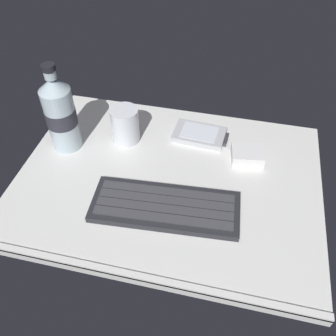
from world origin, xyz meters
TOP-DOWN VIEW (x-y plane):
  - ground_plane at (0.00, -0.23)cm, footprint 64.00×48.00cm
  - keyboard at (1.35, -8.36)cm, footprint 29.72×13.08cm
  - handheld_device at (4.41, 14.71)cm, footprint 13.16×8.40cm
  - juice_cup at (-12.42, 10.03)cm, footprint 6.40×6.40cm
  - water_bottle at (-25.08, 5.09)cm, footprint 6.73×6.73cm
  - charger_block at (15.93, 9.62)cm, footprint 7.82×6.66cm

SIDE VIEW (x-z plane):
  - ground_plane at x=0.00cm, z-range -2.39..0.41cm
  - handheld_device at x=4.41cm, z-range -0.02..1.48cm
  - keyboard at x=1.35cm, z-range -0.04..1.66cm
  - charger_block at x=15.93cm, z-range 0.00..2.40cm
  - juice_cup at x=-12.42cm, z-range -0.34..8.16cm
  - water_bottle at x=-25.08cm, z-range -1.39..19.41cm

